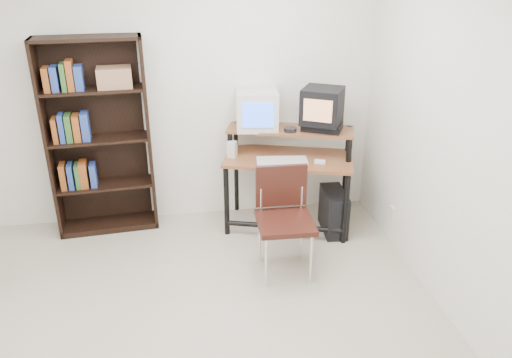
{
  "coord_description": "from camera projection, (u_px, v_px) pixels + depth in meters",
  "views": [
    {
      "loc": [
        0.12,
        -2.72,
        2.49
      ],
      "look_at": [
        0.7,
        1.1,
        0.75
      ],
      "focal_mm": 35.0,
      "sensor_mm": 36.0,
      "label": 1
    }
  ],
  "objects": [
    {
      "name": "back_wall",
      "position": [
        169.0,
        93.0,
        4.72
      ],
      "size": [
        4.0,
        0.01,
        2.6
      ],
      "primitive_type": "cube",
      "color": "silver",
      "rests_on": "floor"
    },
    {
      "name": "pc_tower",
      "position": [
        334.0,
        211.0,
        4.86
      ],
      "size": [
        0.23,
        0.46,
        0.42
      ],
      "primitive_type": "cube",
      "rotation": [
        0.0,
        0.0,
        -0.06
      ],
      "color": "black",
      "rests_on": "floor"
    },
    {
      "name": "vcr",
      "position": [
        322.0,
        127.0,
        4.71
      ],
      "size": [
        0.44,
        0.39,
        0.08
      ],
      "primitive_type": "cube",
      "rotation": [
        0.0,
        0.0,
        -0.47
      ],
      "color": "black",
      "rests_on": "computer_desk"
    },
    {
      "name": "right_wall",
      "position": [
        482.0,
        158.0,
        3.2
      ],
      "size": [
        0.01,
        4.0,
        2.6
      ],
      "primitive_type": "cube",
      "color": "silver",
      "rests_on": "floor"
    },
    {
      "name": "mousepad",
      "position": [
        319.0,
        165.0,
        4.61
      ],
      "size": [
        0.26,
        0.24,
        0.01
      ],
      "primitive_type": "cube",
      "rotation": [
        0.0,
        0.0,
        -0.31
      ],
      "color": "black",
      "rests_on": "computer_desk"
    },
    {
      "name": "computer_desk",
      "position": [
        289.0,
        161.0,
        4.78
      ],
      "size": [
        1.32,
        0.92,
        0.98
      ],
      "rotation": [
        0.0,
        0.0,
        -0.3
      ],
      "color": "brown",
      "rests_on": "floor"
    },
    {
      "name": "mouse",
      "position": [
        320.0,
        162.0,
        4.61
      ],
      "size": [
        0.11,
        0.09,
        0.03
      ],
      "primitive_type": "cube",
      "rotation": [
        0.0,
        0.0,
        -0.35
      ],
      "color": "white",
      "rests_on": "mousepad"
    },
    {
      "name": "school_chair",
      "position": [
        284.0,
        210.0,
        4.13
      ],
      "size": [
        0.46,
        0.46,
        0.91
      ],
      "rotation": [
        0.0,
        0.0,
        -0.02
      ],
      "color": "black",
      "rests_on": "floor"
    },
    {
      "name": "desk_speaker",
      "position": [
        232.0,
        150.0,
        4.72
      ],
      "size": [
        0.11,
        0.1,
        0.17
      ],
      "primitive_type": "cube",
      "rotation": [
        0.0,
        0.0,
        -0.48
      ],
      "color": "beige",
      "rests_on": "computer_desk"
    },
    {
      "name": "cd_spindle",
      "position": [
        290.0,
        130.0,
        4.66
      ],
      "size": [
        0.16,
        0.16,
        0.05
      ],
      "primitive_type": "cylinder",
      "rotation": [
        0.0,
        0.0,
        -0.41
      ],
      "color": "#26262B",
      "rests_on": "computer_desk"
    },
    {
      "name": "wall_outlet",
      "position": [
        392.0,
        213.0,
        4.64
      ],
      "size": [
        0.02,
        0.08,
        0.12
      ],
      "primitive_type": "cube",
      "color": "beige",
      "rests_on": "right_wall"
    },
    {
      "name": "keyboard",
      "position": [
        282.0,
        162.0,
        4.63
      ],
      "size": [
        0.49,
        0.26,
        0.03
      ],
      "primitive_type": "cube",
      "rotation": [
        0.0,
        0.0,
        -0.11
      ],
      "color": "beige",
      "rests_on": "computer_desk"
    },
    {
      "name": "floor",
      "position": [
        180.0,
        349.0,
        3.45
      ],
      "size": [
        4.0,
        4.0,
        0.01
      ],
      "primitive_type": "cube",
      "color": "#BBB09B",
      "rests_on": "ground"
    },
    {
      "name": "crt_monitor",
      "position": [
        257.0,
        109.0,
        4.73
      ],
      "size": [
        0.43,
        0.44,
        0.37
      ],
      "rotation": [
        0.0,
        0.0,
        -0.12
      ],
      "color": "beige",
      "rests_on": "computer_desk"
    },
    {
      "name": "crt_tv",
      "position": [
        322.0,
        106.0,
        4.62
      ],
      "size": [
        0.47,
        0.47,
        0.33
      ],
      "rotation": [
        0.0,
        0.0,
        -0.5
      ],
      "color": "black",
      "rests_on": "vcr"
    },
    {
      "name": "bookshelf",
      "position": [
        99.0,
        136.0,
        4.64
      ],
      "size": [
        0.95,
        0.39,
        1.86
      ],
      "rotation": [
        0.0,
        0.0,
        0.09
      ],
      "color": "black",
      "rests_on": "floor"
    }
  ]
}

